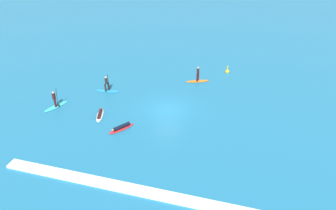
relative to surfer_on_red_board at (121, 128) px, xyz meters
name	(u,v)px	position (x,y,z in m)	size (l,w,h in m)	color
ground_plane	(168,109)	(3.08, 4.35, -0.16)	(120.00, 120.00, 0.00)	#1E6B93
surfer_on_red_board	(121,128)	(0.00, 0.00, 0.00)	(1.93, 2.42, 0.42)	red
surfer_on_white_board	(100,114)	(-2.84, 1.53, -0.02)	(1.26, 2.48, 0.38)	white
surfer_on_blue_board	(107,87)	(-4.24, 6.20, 0.30)	(2.67, 1.03, 2.01)	#1E8CD1
surfer_on_teal_board	(55,103)	(-7.77, 1.83, 0.31)	(1.55, 2.72, 2.18)	#33C6CC
surfer_on_orange_board	(198,78)	(4.68, 11.16, 0.28)	(2.71, 1.65, 1.83)	orange
marker_buoy	(227,71)	(7.68, 14.56, -0.01)	(0.48, 0.48, 1.04)	yellow
wave_crest	(125,188)	(3.08, -6.61, -0.07)	(18.80, 0.90, 0.18)	white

